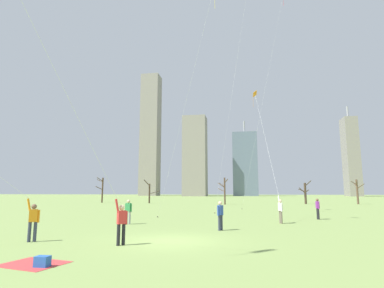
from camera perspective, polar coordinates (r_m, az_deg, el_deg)
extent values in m
plane|color=#7A934C|center=(14.31, -4.09, -17.45)|extent=(400.00, 400.00, 0.00)
cylinder|color=#33384C|center=(15.66, -26.99, -14.22)|extent=(0.14, 0.14, 0.85)
cylinder|color=#33384C|center=(15.69, -27.81, -14.16)|extent=(0.14, 0.14, 0.85)
cube|color=orange|center=(15.61, -27.22, -11.66)|extent=(0.39, 0.34, 0.54)
sphere|color=brown|center=(15.59, -27.12, -10.24)|extent=(0.22, 0.22, 0.22)
cylinder|color=orange|center=(15.59, -26.45, -11.84)|extent=(0.09, 0.09, 0.55)
cylinder|color=orange|center=(15.61, -27.87, -9.87)|extent=(0.22, 0.18, 0.56)
cylinder|color=black|center=(13.52, -12.53, -15.97)|extent=(0.14, 0.14, 0.85)
cylinder|color=black|center=(13.43, -13.43, -15.99)|extent=(0.14, 0.14, 0.85)
cube|color=red|center=(13.40, -12.87, -13.03)|extent=(0.38, 0.38, 0.54)
sphere|color=beige|center=(13.37, -12.82, -11.37)|extent=(0.22, 0.22, 0.22)
cylinder|color=red|center=(13.49, -12.03, -13.17)|extent=(0.09, 0.09, 0.55)
cylinder|color=red|center=(13.29, -13.65, -11.00)|extent=(0.21, 0.21, 0.56)
cylinder|color=#726656|center=(22.48, 16.17, -12.86)|extent=(0.14, 0.14, 0.85)
cylinder|color=#726656|center=(22.69, 15.96, -12.83)|extent=(0.14, 0.14, 0.85)
cube|color=white|center=(22.54, 15.99, -11.09)|extent=(0.28, 0.38, 0.54)
sphere|color=beige|center=(22.53, 15.95, -10.10)|extent=(0.22, 0.22, 0.22)
cylinder|color=white|center=(22.35, 16.20, -11.19)|extent=(0.09, 0.09, 0.55)
cylinder|color=white|center=(22.72, 15.74, -9.88)|extent=(0.14, 0.22, 0.56)
cube|color=orange|center=(36.71, 11.53, 9.07)|extent=(0.47, 0.87, 0.85)
cylinder|color=black|center=(36.71, 11.53, 9.07)|extent=(0.39, 0.04, 0.50)
cylinder|color=orange|center=(36.41, 11.22, 7.65)|extent=(0.02, 0.02, 1.30)
cylinder|color=silver|center=(29.34, 13.13, 2.09)|extent=(0.86, 12.38, 11.45)
cylinder|color=#33384C|center=(17.96, 5.07, -14.29)|extent=(0.14, 0.14, 0.85)
cylinder|color=#33384C|center=(18.15, 5.46, -14.23)|extent=(0.14, 0.14, 0.85)
cube|color=#2D4CA5|center=(18.00, 5.23, -12.06)|extent=(0.34, 0.39, 0.54)
sphere|color=beige|center=(17.98, 5.22, -10.82)|extent=(0.22, 0.22, 0.22)
cylinder|color=#2D4CA5|center=(17.83, 4.86, -12.20)|extent=(0.09, 0.09, 0.55)
cylinder|color=#2D4CA5|center=(18.18, 5.60, -12.12)|extent=(0.09, 0.09, 0.55)
cylinder|color=gray|center=(21.75, -11.97, -13.16)|extent=(0.14, 0.14, 0.85)
cylinder|color=gray|center=(21.64, -11.45, -13.20)|extent=(0.14, 0.14, 0.85)
cube|color=#338C4C|center=(21.65, -11.65, -11.35)|extent=(0.37, 0.25, 0.54)
sphere|color=beige|center=(21.64, -11.62, -10.32)|extent=(0.22, 0.22, 0.22)
cylinder|color=#338C4C|center=(21.76, -12.15, -11.41)|extent=(0.09, 0.09, 0.55)
cylinder|color=#338C4C|center=(21.55, -11.16, -11.47)|extent=(0.09, 0.09, 0.55)
cylinder|color=black|center=(26.87, 22.16, -11.84)|extent=(0.14, 0.14, 0.85)
cylinder|color=black|center=(26.66, 22.32, -11.86)|extent=(0.14, 0.14, 0.85)
cube|color=purple|center=(26.73, 22.15, -10.36)|extent=(0.24, 0.36, 0.54)
sphere|color=brown|center=(26.72, 22.10, -9.53)|extent=(0.22, 0.22, 0.22)
cylinder|color=purple|center=(26.93, 22.01, -10.43)|extent=(0.09, 0.09, 0.55)
cylinder|color=purple|center=(26.53, 22.30, -10.44)|extent=(0.09, 0.09, 0.55)
cylinder|color=red|center=(47.93, 16.51, 23.92)|extent=(0.02, 0.02, 1.23)
cylinder|color=silver|center=(41.71, 13.07, 8.49)|extent=(6.26, 0.28, 28.65)
cylinder|color=#3F3833|center=(39.70, 9.20, -11.71)|extent=(0.10, 0.10, 0.08)
cylinder|color=yellow|center=(25.75, 4.22, 24.77)|extent=(0.02, 0.02, 1.20)
cylinder|color=silver|center=(24.91, -1.48, 6.39)|extent=(5.38, 4.60, 17.27)
cylinder|color=#3F3833|center=(26.98, -6.38, -13.22)|extent=(0.10, 0.10, 0.08)
cylinder|color=silver|center=(34.74, 7.87, 12.39)|extent=(4.53, 1.82, 29.21)
cylinder|color=#3F3833|center=(31.72, 4.20, -12.57)|extent=(0.10, 0.10, 0.08)
cube|color=#CC3838|center=(11.10, -27.24, -19.08)|extent=(2.06, 1.76, 0.01)
cube|color=#2659B2|center=(10.55, -25.89, -18.91)|extent=(0.40, 0.28, 0.30)
cylinder|color=brown|center=(60.92, 28.20, -7.77)|extent=(0.33, 0.33, 4.22)
cylinder|color=brown|center=(61.39, 27.91, -6.71)|extent=(0.27, 1.10, 0.92)
cylinder|color=brown|center=(60.62, 27.68, -6.37)|extent=(1.11, 0.45, 0.69)
cylinder|color=brown|center=(59.92, 28.08, -6.42)|extent=(0.81, 1.98, 0.73)
cylinder|color=brown|center=(60.41, 28.67, -6.85)|extent=(0.87, 1.45, 0.86)
cylinder|color=#423326|center=(58.86, -7.87, -9.03)|extent=(0.30, 0.30, 3.58)
cylinder|color=#423326|center=(58.97, -6.93, -8.86)|extent=(1.83, 0.87, 0.69)
cylinder|color=#423326|center=(58.44, -7.92, -7.97)|extent=(0.22, 0.92, 0.76)
cylinder|color=#423326|center=(58.76, -8.35, -7.08)|extent=(1.10, 0.74, 1.19)
cylinder|color=#4C3828|center=(52.90, 6.06, -8.62)|extent=(0.26, 0.26, 4.48)
cylinder|color=#4C3828|center=(53.48, 5.39, -7.57)|extent=(1.37, 1.16, 0.91)
cylinder|color=#4C3828|center=(53.47, 5.45, -8.45)|extent=(1.28, 1.16, 0.63)
cylinder|color=#4C3828|center=(52.75, 5.55, -7.59)|extent=(0.98, 0.49, 0.93)
cylinder|color=#4C3828|center=(52.58, 6.34, -6.80)|extent=(0.74, 0.81, 0.76)
cylinder|color=#4C3828|center=(53.56, 5.85, -7.75)|extent=(0.54, 1.34, 0.89)
cylinder|color=#423326|center=(58.44, 20.18, -8.55)|extent=(0.39, 0.39, 3.65)
cylinder|color=#423326|center=(57.96, 19.68, -8.09)|extent=(1.24, 0.89, 1.08)
cylinder|color=#423326|center=(57.91, 20.61, -6.84)|extent=(0.97, 1.40, 1.05)
cylinder|color=#423326|center=(58.56, 19.61, -8.07)|extent=(1.15, 0.60, 0.62)
cylinder|color=#423326|center=(57.81, 20.44, -8.17)|extent=(0.46, 1.41, 0.56)
cylinder|color=#4C3828|center=(63.33, -16.21, -8.18)|extent=(0.30, 0.30, 4.83)
cylinder|color=#4C3828|center=(62.70, -16.63, -6.28)|extent=(0.54, 1.76, 0.78)
cylinder|color=#4C3828|center=(63.60, -16.63, -6.51)|extent=(1.24, 0.16, 0.58)
cylinder|color=#4C3828|center=(62.93, -16.78, -7.78)|extent=(0.95, 1.37, 0.71)
cube|color=gray|center=(157.19, 27.28, -2.06)|extent=(5.54, 8.59, 35.58)
cylinder|color=#99999E|center=(160.55, 26.76, 5.24)|extent=(0.80, 0.80, 5.56)
cube|color=slate|center=(152.86, 9.77, -3.63)|extent=(11.82, 6.88, 30.87)
cylinder|color=#99999E|center=(155.53, 9.60, 3.13)|extent=(0.80, 0.80, 5.91)
cube|color=gray|center=(145.30, 0.56, -2.21)|extent=(10.78, 9.51, 37.35)
cube|color=gray|center=(163.29, -7.67, 1.82)|extent=(9.24, 8.54, 63.71)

